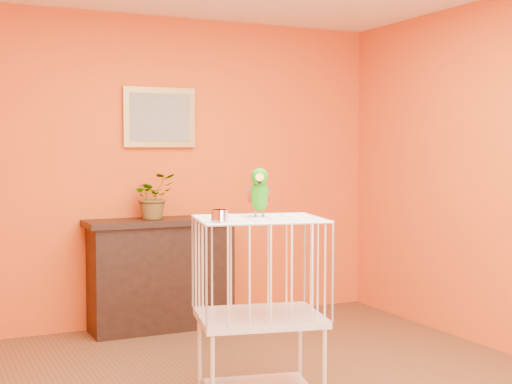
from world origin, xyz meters
TOP-DOWN VIEW (x-y plane):
  - room_shell at (0.00, 0.00)m, footprint 4.50×4.50m
  - console_cabinet at (-0.06, 2.03)m, footprint 1.23×0.44m
  - potted_plant at (-0.12, 2.05)m, footprint 0.40×0.43m
  - framed_picture at (0.00, 2.22)m, footprint 0.62×0.04m
  - birdcage at (-0.07, 0.12)m, footprint 0.80×0.68m
  - feed_cup at (-0.37, -0.00)m, footprint 0.09×0.09m
  - parrot at (-0.04, 0.18)m, footprint 0.17×0.26m

SIDE VIEW (x-z plane):
  - console_cabinet at x=-0.06m, z-range 0.00..0.91m
  - birdcage at x=-0.07m, z-range 0.02..1.11m
  - potted_plant at x=-0.12m, z-range 0.91..1.21m
  - feed_cup at x=-0.37m, z-range 1.09..1.16m
  - parrot at x=-0.04m, z-range 1.09..1.38m
  - room_shell at x=0.00m, z-range -0.67..3.83m
  - framed_picture at x=0.00m, z-range 1.50..2.00m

